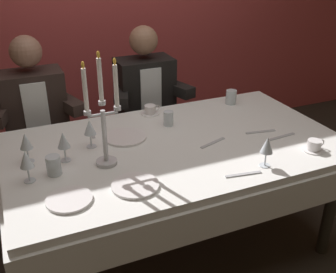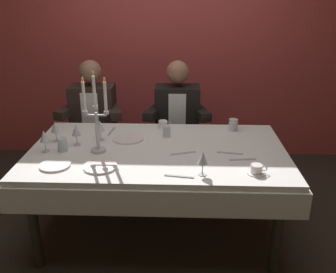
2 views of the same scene
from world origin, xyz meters
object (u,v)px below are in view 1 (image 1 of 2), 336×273
at_px(wine_glass_0, 267,146).
at_px(seated_diner_1, 145,92).
at_px(dinner_plate_2, 125,137).
at_px(water_tumbler_2, 168,118).
at_px(wine_glass_1, 26,142).
at_px(seated_diner_0, 35,108).
at_px(dinner_plate_1, 135,185).
at_px(wine_glass_4, 26,160).
at_px(coffee_cup_0, 150,110).
at_px(dining_table, 176,161).
at_px(water_tumbler_1, 231,97).
at_px(dinner_plate_0, 69,200).
at_px(coffee_cup_1, 314,146).
at_px(wine_glass_2, 63,141).
at_px(wine_glass_3, 90,128).
at_px(water_tumbler_0, 54,165).
at_px(candelabra, 103,121).

relative_size(wine_glass_0, seated_diner_1, 0.13).
relative_size(dinner_plate_2, water_tumbler_2, 2.66).
distance_m(wine_glass_1, seated_diner_0, 0.79).
bearing_deg(water_tumbler_2, dinner_plate_1, -126.12).
height_order(dinner_plate_2, wine_glass_4, wine_glass_4).
xyz_separation_m(wine_glass_4, coffee_cup_0, (0.83, 0.54, -0.09)).
relative_size(dining_table, dinner_plate_1, 8.54).
relative_size(dinner_plate_1, wine_glass_4, 1.38).
bearing_deg(wine_glass_4, dinner_plate_1, -28.87).
height_order(water_tumbler_1, water_tumbler_2, water_tumbler_1).
bearing_deg(water_tumbler_2, seated_diner_0, 139.07).
distance_m(dinner_plate_0, coffee_cup_1, 1.34).
bearing_deg(dining_table, wine_glass_2, 175.37).
bearing_deg(wine_glass_3, seated_diner_1, 51.13).
bearing_deg(dinner_plate_1, water_tumbler_0, 141.08).
height_order(wine_glass_0, coffee_cup_1, wine_glass_0).
bearing_deg(seated_diner_0, water_tumbler_1, -20.30).
distance_m(water_tumbler_0, water_tumbler_2, 0.81).
distance_m(dinner_plate_0, wine_glass_0, 1.00).
distance_m(wine_glass_4, water_tumbler_2, 0.93).
distance_m(water_tumbler_0, coffee_cup_1, 1.39).
distance_m(wine_glass_4, seated_diner_0, 0.98).
bearing_deg(wine_glass_4, water_tumbler_1, 18.97).
bearing_deg(water_tumbler_0, wine_glass_3, 42.31).
relative_size(candelabra, wine_glass_4, 3.62).
bearing_deg(coffee_cup_0, dining_table, -92.21).
relative_size(wine_glass_1, wine_glass_4, 1.00).
bearing_deg(candelabra, dining_table, 8.98).
bearing_deg(water_tumbler_0, dinner_plate_1, -38.92).
distance_m(dinner_plate_2, wine_glass_4, 0.63).
bearing_deg(candelabra, wine_glass_1, 153.60).
relative_size(dinner_plate_1, coffee_cup_1, 1.72).
bearing_deg(wine_glass_2, water_tumbler_2, 16.12).
bearing_deg(dining_table, coffee_cup_1, -29.73).
relative_size(wine_glass_4, coffee_cup_1, 1.24).
xyz_separation_m(wine_glass_3, coffee_cup_1, (1.12, -0.53, -0.09)).
height_order(wine_glass_2, wine_glass_3, same).
distance_m(coffee_cup_0, coffee_cup_1, 1.06).
height_order(dinner_plate_2, wine_glass_1, wine_glass_1).
height_order(dinner_plate_2, seated_diner_1, seated_diner_1).
bearing_deg(seated_diner_0, wine_glass_4, -97.92).
relative_size(water_tumbler_2, seated_diner_1, 0.07).
height_order(wine_glass_1, wine_glass_4, same).
distance_m(candelabra, coffee_cup_1, 1.16).
height_order(dinner_plate_2, wine_glass_3, wine_glass_3).
height_order(dinner_plate_0, dinner_plate_1, same).
bearing_deg(seated_diner_1, water_tumbler_0, -131.11).
relative_size(dinner_plate_1, wine_glass_3, 1.38).
height_order(wine_glass_3, wine_glass_4, same).
bearing_deg(candelabra, wine_glass_3, 97.10).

